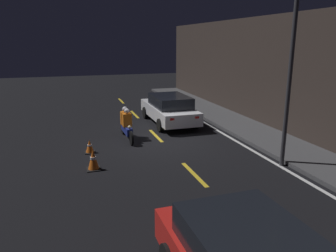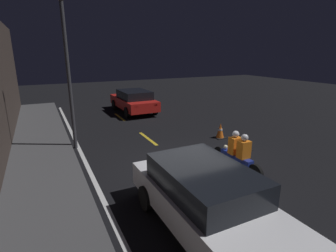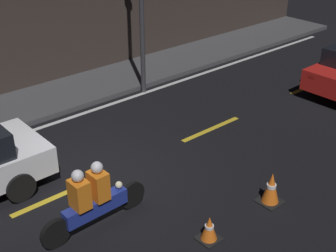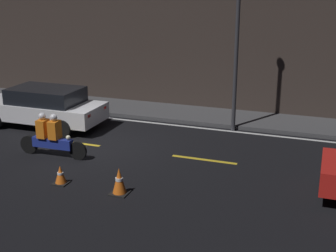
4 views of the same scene
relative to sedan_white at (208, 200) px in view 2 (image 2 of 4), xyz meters
The scene contains 12 objects.
ground_plane 3.27m from the sedan_white, 22.88° to the right, with size 56.00×56.00×0.00m, color black.
raised_curb 4.31m from the sedan_white, 46.40° to the left, with size 28.00×2.17×0.15m.
lane_dash_c 2.42m from the sedan_white, 32.64° to the right, with size 2.00×0.14×0.01m.
lane_dash_d 6.59m from the sedan_white, 10.89° to the right, with size 2.00×0.14×0.01m.
lane_dash_e 11.03m from the sedan_white, ahead, with size 2.00×0.14×0.01m.
lane_solid_kerb 3.49m from the sedan_white, 30.73° to the left, with size 25.20×0.14×0.01m.
sedan_white is the anchor object (origin of this frame).
taxi_red 12.13m from the sedan_white, 11.77° to the right, with size 4.36×2.04×1.42m.
motorcycle 3.23m from the sedan_white, 51.85° to the right, with size 2.26×0.37×1.35m.
traffic_cone_near 5.39m from the sedan_white, 51.22° to the right, with size 0.39×0.39×0.50m.
traffic_cone_mid 6.61m from the sedan_white, 39.62° to the right, with size 0.45×0.45×0.69m.
street_lamp 7.30m from the sedan_white, 15.55° to the left, with size 0.28×0.28×5.76m.
Camera 2 is at (-6.93, 4.15, 3.76)m, focal length 28.00 mm.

